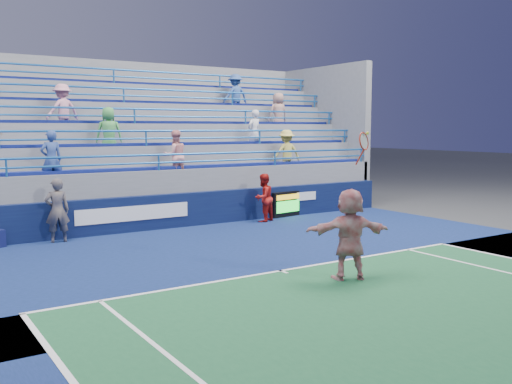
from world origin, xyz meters
TOP-DOWN VIEW (x-y plane):
  - ground at (0.00, 0.00)m, footprint 120.00×120.00m
  - sponsor_wall at (0.00, 6.50)m, footprint 18.00×0.32m
  - bleacher_stand at (-0.01, 10.27)m, footprint 18.00×5.60m
  - serve_speed_board at (4.75, 6.32)m, footprint 1.33×0.34m
  - tennis_player at (0.83, -1.32)m, footprint 1.88×1.27m
  - line_judge at (-3.34, 6.05)m, footprint 0.70×0.50m
  - ball_girl at (3.46, 5.89)m, footprint 0.98×0.87m

SIDE VIEW (x-z plane):
  - ground at x=0.00m, z-range 0.00..0.00m
  - serve_speed_board at x=4.75m, z-range 0.00..0.92m
  - sponsor_wall at x=0.00m, z-range 0.00..1.10m
  - ball_girl at x=3.46m, z-range 0.00..1.65m
  - line_judge at x=-3.34m, z-range 0.00..1.81m
  - tennis_player at x=0.83m, z-range -0.58..2.54m
  - bleacher_stand at x=-0.01m, z-range -1.52..4.61m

